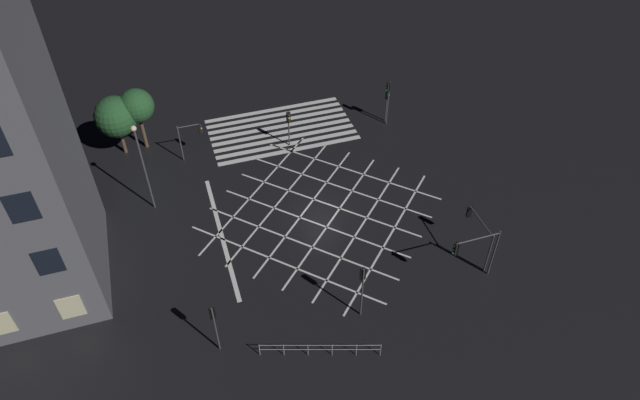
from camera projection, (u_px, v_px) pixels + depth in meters
ground_plane at (320, 213)px, 42.21m from camera, size 200.00×200.00×0.00m
road_markings at (290, 158)px, 46.98m from camera, size 18.57×23.74×0.01m
traffic_light_median_north at (362, 282)px, 33.53m from camera, size 0.36×0.39×4.28m
traffic_light_se_main at (192, 134)px, 45.34m from camera, size 1.96×0.36×3.37m
traffic_light_sw_main at (388, 94)px, 48.46m from camera, size 0.39×0.36×4.27m
traffic_light_sw_cross at (387, 98)px, 49.18m from camera, size 0.36×0.39×3.33m
traffic_light_nw_main at (473, 249)px, 35.50m from camera, size 3.25×0.36×4.06m
traffic_light_ne_cross at (214, 319)px, 31.91m from camera, size 0.36×0.39×3.91m
traffic_light_nw_cross at (477, 226)px, 37.73m from camera, size 0.36×3.25×3.33m
traffic_light_median_south at (289, 122)px, 46.55m from camera, size 0.36×0.39×3.38m
street_lamp_east at (141, 158)px, 39.45m from camera, size 0.40×0.40×7.40m
street_lamp_west at (41, 149)px, 37.12m from camera, size 0.56×0.56×9.08m
street_tree_near at (137, 106)px, 45.37m from camera, size 2.77×2.77×5.45m
street_tree_far at (116, 117)px, 45.16m from camera, size 3.35×3.35×5.21m
pedestrian_railing at (320, 349)px, 32.97m from camera, size 6.74×2.22×1.05m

